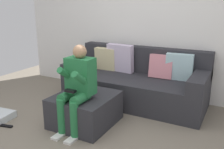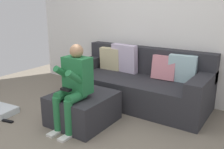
{
  "view_description": "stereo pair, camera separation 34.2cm",
  "coord_description": "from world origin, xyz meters",
  "px_view_note": "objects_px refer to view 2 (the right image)",
  "views": [
    {
      "loc": [
        1.55,
        -1.94,
        1.56
      ],
      "look_at": [
        -0.06,
        1.08,
        0.58
      ],
      "focal_mm": 39.38,
      "sensor_mm": 36.0,
      "label": 1
    },
    {
      "loc": [
        1.85,
        -1.77,
        1.56
      ],
      "look_at": [
        -0.06,
        1.08,
        0.58
      ],
      "focal_mm": 39.38,
      "sensor_mm": 36.0,
      "label": 2
    }
  ],
  "objects_px": {
    "couch_sectional": "(139,83)",
    "remote_by_storage_bin": "(8,121)",
    "ottoman": "(83,108)",
    "storage_bin": "(0,111)",
    "person_seated": "(74,83)",
    "remote_under_side_table": "(14,109)"
  },
  "relations": [
    {
      "from": "person_seated",
      "to": "storage_bin",
      "type": "height_order",
      "value": "person_seated"
    },
    {
      "from": "ottoman",
      "to": "storage_bin",
      "type": "bearing_deg",
      "value": -157.84
    },
    {
      "from": "storage_bin",
      "to": "couch_sectional",
      "type": "bearing_deg",
      "value": 46.5
    },
    {
      "from": "person_seated",
      "to": "storage_bin",
      "type": "relative_size",
      "value": 2.4
    },
    {
      "from": "couch_sectional",
      "to": "remote_by_storage_bin",
      "type": "bearing_deg",
      "value": -124.76
    },
    {
      "from": "remote_under_side_table",
      "to": "person_seated",
      "type": "bearing_deg",
      "value": -15.47
    },
    {
      "from": "ottoman",
      "to": "remote_by_storage_bin",
      "type": "xyz_separation_m",
      "value": [
        -0.87,
        -0.59,
        -0.19
      ]
    },
    {
      "from": "ottoman",
      "to": "remote_by_storage_bin",
      "type": "bearing_deg",
      "value": -145.95
    },
    {
      "from": "person_seated",
      "to": "remote_under_side_table",
      "type": "distance_m",
      "value": 1.33
    },
    {
      "from": "storage_bin",
      "to": "remote_by_storage_bin",
      "type": "bearing_deg",
      "value": -16.9
    },
    {
      "from": "couch_sectional",
      "to": "remote_by_storage_bin",
      "type": "height_order",
      "value": "couch_sectional"
    },
    {
      "from": "couch_sectional",
      "to": "ottoman",
      "type": "distance_m",
      "value": 1.11
    },
    {
      "from": "couch_sectional",
      "to": "remote_under_side_table",
      "type": "distance_m",
      "value": 2.0
    },
    {
      "from": "couch_sectional",
      "to": "storage_bin",
      "type": "distance_m",
      "value": 2.17
    },
    {
      "from": "ottoman",
      "to": "remote_by_storage_bin",
      "type": "height_order",
      "value": "ottoman"
    },
    {
      "from": "ottoman",
      "to": "person_seated",
      "type": "bearing_deg",
      "value": -85.05
    },
    {
      "from": "couch_sectional",
      "to": "ottoman",
      "type": "xyz_separation_m",
      "value": [
        -0.28,
        -1.07,
        -0.13
      ]
    },
    {
      "from": "couch_sectional",
      "to": "ottoman",
      "type": "bearing_deg",
      "value": -104.73
    },
    {
      "from": "ottoman",
      "to": "remote_under_side_table",
      "type": "xyz_separation_m",
      "value": [
        -1.16,
        -0.28,
        -0.19
      ]
    },
    {
      "from": "storage_bin",
      "to": "remote_by_storage_bin",
      "type": "distance_m",
      "value": 0.34
    },
    {
      "from": "remote_by_storage_bin",
      "to": "person_seated",
      "type": "bearing_deg",
      "value": 11.89
    },
    {
      "from": "ottoman",
      "to": "storage_bin",
      "type": "relative_size",
      "value": 1.76
    }
  ]
}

